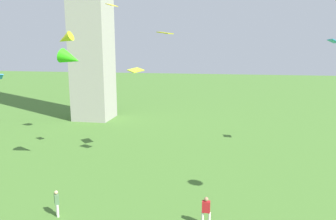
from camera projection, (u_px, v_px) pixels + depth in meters
person_0 at (206, 210)px, 18.32m from camera, size 0.54×0.27×1.75m
person_1 at (57, 202)px, 19.42m from camera, size 0.44×0.49×1.63m
kite_flying_1 at (70, 58)px, 24.80m from camera, size 2.00×1.40×1.53m
kite_flying_2 at (136, 70)px, 28.75m from camera, size 1.76×1.80×0.42m
kite_flying_3 at (112, 5)px, 25.44m from camera, size 1.05×0.97×0.28m
kite_flying_4 at (65, 39)px, 33.82m from camera, size 1.87×1.19×1.59m
kite_flying_5 at (333, 41)px, 28.57m from camera, size 0.86×1.12×0.40m
kite_flying_6 at (165, 33)px, 24.35m from camera, size 1.31×1.13×0.21m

